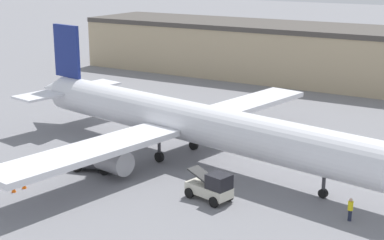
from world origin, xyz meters
TOP-DOWN VIEW (x-y plane):
  - ground_plane at (0.00, 0.00)m, footprint 400.00×400.00m
  - terminal_building at (0.65, 39.08)m, footprint 81.10×13.57m
  - airplane at (-0.96, 0.17)m, footprint 42.70×36.79m
  - ground_crew_worker at (15.69, -5.18)m, footprint 0.36×0.36m
  - baggage_tug at (-5.34, -6.31)m, footprint 3.95×2.93m
  - belt_loader_truck at (5.96, -7.00)m, footprint 3.77×2.55m
  - safety_cone_near at (-7.70, -13.48)m, footprint 0.36×0.36m
  - safety_cone_far at (-7.61, -12.52)m, footprint 0.36×0.36m

SIDE VIEW (x-z plane):
  - ground_plane at x=0.00m, z-range 0.00..0.00m
  - safety_cone_near at x=-7.70m, z-range 0.00..0.55m
  - safety_cone_far at x=-7.61m, z-range 0.00..0.55m
  - ground_crew_worker at x=15.69m, z-range 0.05..1.69m
  - baggage_tug at x=-5.34m, z-range -0.06..2.11m
  - belt_loader_truck at x=5.96m, z-range -0.04..2.16m
  - airplane at x=-0.96m, z-range -1.94..8.75m
  - terminal_building at x=0.65m, z-range 0.01..8.03m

